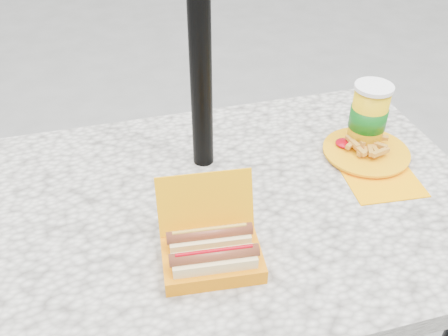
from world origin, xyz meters
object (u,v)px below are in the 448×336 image
object	(u,v)px
hotdog_box	(212,251)
fries_plate	(367,153)
soda_cup	(368,117)
umbrella_pole	(199,25)

from	to	relation	value
hotdog_box	fries_plate	xyz separation A→B (m)	(0.46, 0.24, -0.02)
fries_plate	hotdog_box	bearing A→B (deg)	-152.49
hotdog_box	soda_cup	world-z (taller)	soda_cup
umbrella_pole	fries_plate	bearing A→B (deg)	-13.08
hotdog_box	fries_plate	bearing A→B (deg)	33.17
umbrella_pole	soda_cup	bearing A→B (deg)	-6.78
fries_plate	soda_cup	distance (m)	0.09
umbrella_pole	hotdog_box	xyz separation A→B (m)	(-0.06, -0.33, -0.32)
umbrella_pole	fries_plate	xyz separation A→B (m)	(0.40, -0.09, -0.34)
fries_plate	soda_cup	size ratio (longest dim) A/B	1.68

